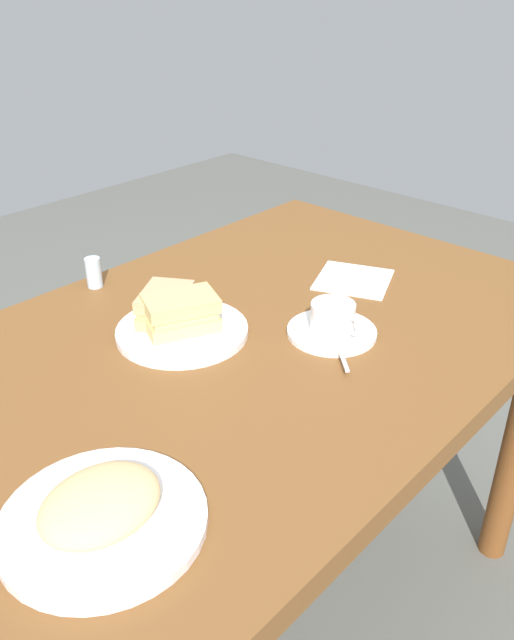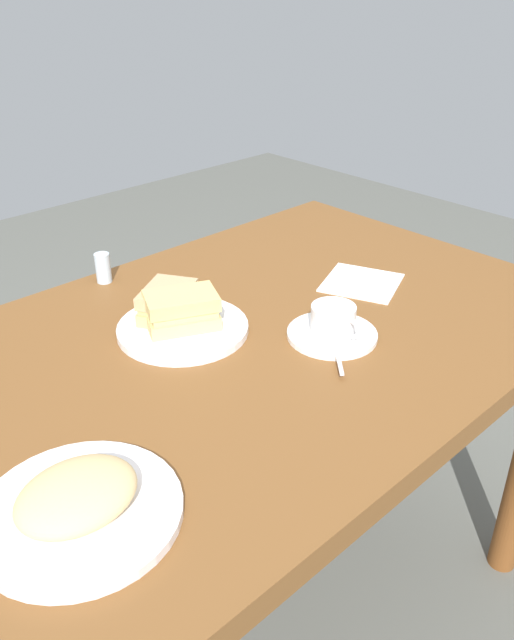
% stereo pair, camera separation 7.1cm
% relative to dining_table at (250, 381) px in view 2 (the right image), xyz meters
% --- Properties ---
extents(ground_plane, '(6.00, 6.00, 0.00)m').
position_rel_dining_table_xyz_m(ground_plane, '(0.00, 0.00, -0.67)').
color(ground_plane, '#5B5C55').
extents(dining_table, '(1.28, 0.84, 0.78)m').
position_rel_dining_table_xyz_m(dining_table, '(0.00, 0.00, 0.00)').
color(dining_table, brown).
rests_on(dining_table, ground_plane).
extents(sandwich_plate, '(0.24, 0.24, 0.01)m').
position_rel_dining_table_xyz_m(sandwich_plate, '(0.09, -0.09, 0.12)').
color(sandwich_plate, white).
rests_on(sandwich_plate, dining_table).
extents(sandwich_front, '(0.15, 0.13, 0.06)m').
position_rel_dining_table_xyz_m(sandwich_front, '(0.09, -0.09, 0.15)').
color(sandwich_front, '#D8B971').
rests_on(sandwich_front, sandwich_plate).
extents(sandwich_back, '(0.14, 0.13, 0.06)m').
position_rel_dining_table_xyz_m(sandwich_back, '(0.08, -0.13, 0.15)').
color(sandwich_back, tan).
rests_on(sandwich_back, sandwich_plate).
extents(coffee_saucer, '(0.16, 0.16, 0.01)m').
position_rel_dining_table_xyz_m(coffee_saucer, '(-0.10, 0.11, 0.11)').
color(coffee_saucer, white).
rests_on(coffee_saucer, dining_table).
extents(coffee_cup, '(0.08, 0.11, 0.05)m').
position_rel_dining_table_xyz_m(coffee_cup, '(-0.10, 0.12, 0.15)').
color(coffee_cup, white).
rests_on(coffee_cup, coffee_saucer).
extents(spoon, '(0.08, 0.08, 0.01)m').
position_rel_dining_table_xyz_m(spoon, '(-0.05, 0.17, 0.12)').
color(spoon, silver).
rests_on(spoon, coffee_saucer).
extents(side_plate, '(0.25, 0.25, 0.01)m').
position_rel_dining_table_xyz_m(side_plate, '(0.46, 0.19, 0.12)').
color(side_plate, white).
rests_on(side_plate, dining_table).
extents(side_food_pile, '(0.15, 0.13, 0.04)m').
position_rel_dining_table_xyz_m(side_food_pile, '(0.46, 0.19, 0.14)').
color(side_food_pile, '#DDBA7D').
rests_on(side_food_pile, side_plate).
extents(napkin, '(0.20, 0.20, 0.00)m').
position_rel_dining_table_xyz_m(napkin, '(-0.31, 0.01, 0.11)').
color(napkin, white).
rests_on(napkin, dining_table).
extents(salt_shaker, '(0.03, 0.03, 0.06)m').
position_rel_dining_table_xyz_m(salt_shaker, '(0.08, -0.37, 0.14)').
color(salt_shaker, silver).
rests_on(salt_shaker, dining_table).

